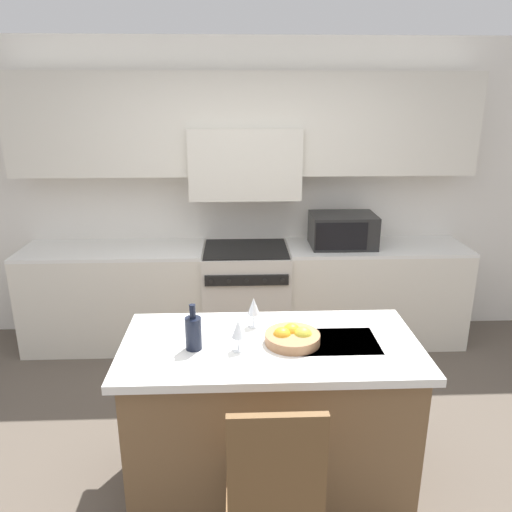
{
  "coord_description": "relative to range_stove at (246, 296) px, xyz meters",
  "views": [
    {
      "loc": [
        -0.08,
        -2.4,
        2.22
      ],
      "look_at": [
        0.05,
        0.79,
        1.18
      ],
      "focal_mm": 35.0,
      "sensor_mm": 36.0,
      "label": 1
    }
  ],
  "objects": [
    {
      "name": "wine_glass_far",
      "position": [
        0.01,
        -1.6,
        0.6
      ],
      "size": [
        0.07,
        0.07,
        0.18
      ],
      "color": "white",
      "rests_on": "kitchen_island"
    },
    {
      "name": "island_chair",
      "position": [
        0.07,
        -2.52,
        0.13
      ],
      "size": [
        0.42,
        0.4,
        1.05
      ],
      "color": "brown",
      "rests_on": "ground_plane"
    },
    {
      "name": "microwave",
      "position": [
        0.86,
        0.02,
        0.61
      ],
      "size": [
        0.57,
        0.41,
        0.29
      ],
      "color": "black",
      "rests_on": "back_counter"
    },
    {
      "name": "ground_plane",
      "position": [
        -0.0,
        -1.84,
        -0.46
      ],
      "size": [
        10.0,
        10.0,
        0.0
      ],
      "primitive_type": "plane",
      "color": "brown"
    },
    {
      "name": "range_stove",
      "position": [
        0.0,
        0.0,
        0.0
      ],
      "size": [
        0.76,
        0.7,
        0.91
      ],
      "color": "beige",
      "rests_on": "ground_plane"
    },
    {
      "name": "wine_glass_near",
      "position": [
        -0.08,
        -1.89,
        0.6
      ],
      "size": [
        0.07,
        0.07,
        0.18
      ],
      "color": "white",
      "rests_on": "kitchen_island"
    },
    {
      "name": "fruit_bowl",
      "position": [
        0.22,
        -1.81,
        0.51
      ],
      "size": [
        0.3,
        0.3,
        0.1
      ],
      "color": "#996B47",
      "rests_on": "kitchen_island"
    },
    {
      "name": "back_counter",
      "position": [
        -0.0,
        0.02,
        0.0
      ],
      "size": [
        3.98,
        0.62,
        0.92
      ],
      "color": "silver",
      "rests_on": "ground_plane"
    },
    {
      "name": "kitchen_island",
      "position": [
        0.1,
        -1.81,
        0.01
      ],
      "size": [
        1.62,
        0.81,
        0.93
      ],
      "color": "brown",
      "rests_on": "ground_plane"
    },
    {
      "name": "back_cabinetry",
      "position": [
        -0.0,
        0.27,
        1.16
      ],
      "size": [
        10.0,
        0.46,
        2.7
      ],
      "color": "silver",
      "rests_on": "ground_plane"
    },
    {
      "name": "wine_bottle",
      "position": [
        -0.31,
        -1.86,
        0.57
      ],
      "size": [
        0.09,
        0.09,
        0.25
      ],
      "color": "black",
      "rests_on": "kitchen_island"
    }
  ]
}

